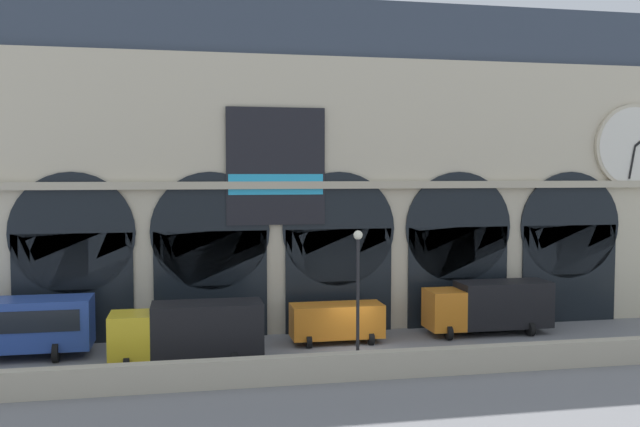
# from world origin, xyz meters

# --- Properties ---
(ground_plane) EXTENTS (200.00, 200.00, 0.00)m
(ground_plane) POSITION_xyz_m (0.00, 0.00, 0.00)
(ground_plane) COLOR slate
(quay_parapet_wall) EXTENTS (90.00, 0.70, 1.27)m
(quay_parapet_wall) POSITION_xyz_m (0.00, -4.55, 0.63)
(quay_parapet_wall) COLOR #B2A891
(quay_parapet_wall) RESTS_ON ground
(station_building) EXTENTS (47.26, 5.04, 20.08)m
(station_building) POSITION_xyz_m (0.04, 7.31, 9.75)
(station_building) COLOR beige
(station_building) RESTS_ON ground
(box_truck_midwest) EXTENTS (7.50, 2.91, 3.12)m
(box_truck_midwest) POSITION_xyz_m (-8.91, -0.61, 1.70)
(box_truck_midwest) COLOR gold
(box_truck_midwest) RESTS_ON ground
(van_center) EXTENTS (5.20, 2.48, 2.20)m
(van_center) POSITION_xyz_m (-0.70, 2.39, 1.25)
(van_center) COLOR orange
(van_center) RESTS_ON ground
(box_truck_mideast) EXTENTS (7.50, 2.91, 3.12)m
(box_truck_mideast) POSITION_xyz_m (8.71, 2.72, 1.70)
(box_truck_mideast) COLOR orange
(box_truck_mideast) RESTS_ON ground
(street_lamp_quayside) EXTENTS (0.44, 0.44, 6.90)m
(street_lamp_quayside) POSITION_xyz_m (-1.03, -3.75, 4.41)
(street_lamp_quayside) COLOR black
(street_lamp_quayside) RESTS_ON ground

